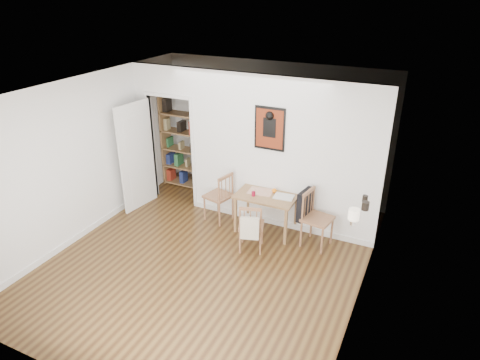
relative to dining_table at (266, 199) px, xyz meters
The scene contains 15 objects.
ground 1.34m from the dining_table, 113.19° to the right, with size 5.20×5.20×0.00m, color brown.
room_shell 0.83m from the dining_table, 146.79° to the left, with size 5.20×5.20×5.20m.
dining_table is the anchor object (origin of this frame).
chair_left 0.92m from the dining_table, behind, with size 0.56×0.56×0.92m.
chair_right 0.89m from the dining_table, ahead, with size 0.60×0.55×0.95m.
chair_front 0.65m from the dining_table, 89.72° to the right, with size 0.52×0.55×0.83m.
bookshelf 2.49m from the dining_table, 156.42° to the left, with size 0.83×0.33×1.96m.
fireplace 1.89m from the dining_table, 26.73° to the right, with size 0.45×1.25×1.16m.
red_glass 0.25m from the dining_table, 144.54° to the right, with size 0.06×0.06×0.08m, color maroon.
orange_fruit 0.20m from the dining_table, 55.74° to the left, with size 0.08×0.08×0.08m, color orange.
placemat 0.17m from the dining_table, 154.24° to the left, with size 0.41×0.30×0.00m, color beige.
notebook 0.30m from the dining_table, ahead, with size 0.32×0.24×0.02m, color silver.
mantel_lamp 2.13m from the dining_table, 36.36° to the right, with size 0.14×0.14×0.22m.
ceramic_jar_a 1.94m from the dining_table, 23.46° to the right, with size 0.10×0.10×0.12m, color black.
ceramic_jar_b 1.82m from the dining_table, 17.01° to the right, with size 0.08×0.08×0.09m, color black.
Camera 1 is at (2.78, -4.81, 3.89)m, focal length 32.00 mm.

